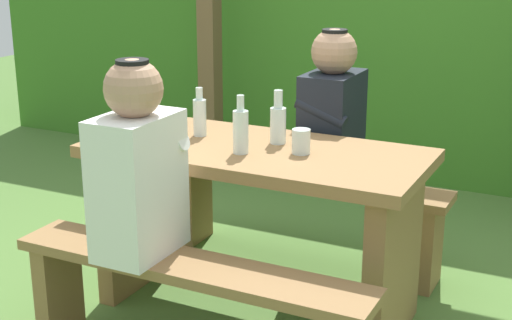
{
  "coord_description": "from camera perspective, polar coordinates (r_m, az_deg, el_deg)",
  "views": [
    {
      "loc": [
        1.32,
        -2.64,
        1.58
      ],
      "look_at": [
        0.0,
        0.0,
        0.68
      ],
      "focal_mm": 52.71,
      "sensor_mm": 36.0,
      "label": 1
    }
  ],
  "objects": [
    {
      "name": "drinking_glass",
      "position": [
        2.98,
        3.42,
        1.41
      ],
      "size": [
        0.07,
        0.07,
        0.1
      ],
      "primitive_type": "cylinder",
      "color": "silver",
      "rests_on": "picnic_table"
    },
    {
      "name": "bench_far",
      "position": [
        3.67,
        3.78,
        -3.16
      ],
      "size": [
        1.4,
        0.24,
        0.44
      ],
      "color": "olive",
      "rests_on": "ground_plane"
    },
    {
      "name": "bench_near",
      "position": [
        2.78,
        -5.06,
        -10.07
      ],
      "size": [
        1.4,
        0.24,
        0.44
      ],
      "color": "olive",
      "rests_on": "ground_plane"
    },
    {
      "name": "pergola_post_left",
      "position": [
        4.96,
        -3.57,
        10.49
      ],
      "size": [
        0.12,
        0.12,
        2.04
      ],
      "primitive_type": "cube",
      "color": "brown",
      "rests_on": "ground_plane"
    },
    {
      "name": "hedge_backdrop",
      "position": [
        5.24,
        11.86,
        9.41
      ],
      "size": [
        6.4,
        0.83,
        1.84
      ],
      "primitive_type": "cube",
      "color": "#3C7924",
      "rests_on": "ground_plane"
    },
    {
      "name": "bottle_right",
      "position": [
        2.97,
        -1.17,
        2.29
      ],
      "size": [
        0.06,
        0.06,
        0.24
      ],
      "color": "silver",
      "rests_on": "picnic_table"
    },
    {
      "name": "picnic_table",
      "position": [
        3.14,
        0.0,
        -3.12
      ],
      "size": [
        1.4,
        0.64,
        0.73
      ],
      "color": "olive",
      "rests_on": "ground_plane"
    },
    {
      "name": "bottle_left",
      "position": [
        3.24,
        -4.29,
        3.37
      ],
      "size": [
        0.06,
        0.06,
        0.21
      ],
      "color": "silver",
      "rests_on": "picnic_table"
    },
    {
      "name": "ground_plane",
      "position": [
        3.35,
        0.0,
        -11.15
      ],
      "size": [
        12.0,
        12.0,
        0.0
      ],
      "primitive_type": "plane",
      "color": "#517736"
    },
    {
      "name": "bottle_center",
      "position": [
        3.11,
        1.68,
        2.88
      ],
      "size": [
        0.07,
        0.07,
        0.22
      ],
      "color": "silver",
      "rests_on": "picnic_table"
    },
    {
      "name": "person_white_shirt",
      "position": [
        2.72,
        -8.96,
        -0.47
      ],
      "size": [
        0.25,
        0.35,
        0.72
      ],
      "color": "white",
      "rests_on": "bench_near"
    },
    {
      "name": "person_black_coat",
      "position": [
        3.49,
        5.79,
        3.56
      ],
      "size": [
        0.25,
        0.35,
        0.72
      ],
      "color": "black",
      "rests_on": "bench_far"
    }
  ]
}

